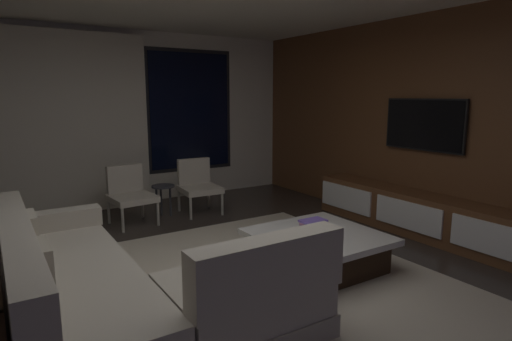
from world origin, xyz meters
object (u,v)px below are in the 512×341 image
at_px(media_console, 422,216).
at_px(mounted_tv, 424,125).
at_px(book_stack_on_coffee_table, 313,224).
at_px(accent_chair_by_curtain, 130,192).
at_px(accent_chair_near_window, 198,183).
at_px(coffee_table, 317,250).
at_px(side_stool, 163,191).
at_px(sectional_couch, 116,290).

height_order(media_console, mounted_tv, mounted_tv).
distance_m(book_stack_on_coffee_table, accent_chair_by_curtain, 2.64).
height_order(accent_chair_near_window, mounted_tv, mounted_tv).
distance_m(book_stack_on_coffee_table, accent_chair_near_window, 2.38).
bearing_deg(coffee_table, side_stool, 104.02).
distance_m(sectional_couch, accent_chair_by_curtain, 2.69).
bearing_deg(accent_chair_near_window, side_stool, 178.12).
xyz_separation_m(sectional_couch, accent_chair_by_curtain, (0.85, 2.55, 0.14)).
relative_size(accent_chair_near_window, accent_chair_by_curtain, 1.00).
bearing_deg(coffee_table, media_console, 2.07).
xyz_separation_m(sectional_couch, media_console, (3.70, 0.09, -0.04)).
xyz_separation_m(sectional_couch, coffee_table, (1.97, 0.02, -0.10)).
bearing_deg(sectional_couch, coffee_table, 0.69).
height_order(sectional_couch, side_stool, sectional_couch).
height_order(book_stack_on_coffee_table, side_stool, side_stool).
height_order(coffee_table, book_stack_on_coffee_table, book_stack_on_coffee_table).
relative_size(coffee_table, side_stool, 2.52).
bearing_deg(media_console, sectional_couch, -178.67).
height_order(side_stool, mounted_tv, mounted_tv).
relative_size(coffee_table, book_stack_on_coffee_table, 4.36).
height_order(accent_chair_near_window, accent_chair_by_curtain, same).
xyz_separation_m(accent_chair_near_window, mounted_tv, (2.02, -2.29, 0.92)).
height_order(book_stack_on_coffee_table, media_console, media_console).
bearing_deg(book_stack_on_coffee_table, media_console, -4.29).
xyz_separation_m(coffee_table, accent_chair_near_window, (-0.11, 2.55, 0.25)).
distance_m(book_stack_on_coffee_table, mounted_tv, 2.05).
relative_size(book_stack_on_coffee_table, media_console, 0.09).
bearing_deg(accent_chair_by_curtain, side_stool, 4.98).
xyz_separation_m(coffee_table, media_console, (1.73, 0.06, 0.06)).
height_order(sectional_couch, book_stack_on_coffee_table, sectional_couch).
height_order(coffee_table, media_console, media_console).
bearing_deg(coffee_table, mounted_tv, 7.77).
bearing_deg(mounted_tv, side_stool, 137.83).
distance_m(accent_chair_by_curtain, media_console, 3.77).
relative_size(sectional_couch, media_console, 0.81).
relative_size(side_stool, media_console, 0.15).
height_order(accent_chair_near_window, side_stool, accent_chair_near_window).
bearing_deg(accent_chair_near_window, mounted_tv, -48.60).
xyz_separation_m(media_console, mounted_tv, (0.18, 0.20, 1.10)).
relative_size(coffee_table, accent_chair_by_curtain, 1.49).
height_order(accent_chair_near_window, media_console, accent_chair_near_window).
bearing_deg(media_console, mounted_tv, 47.59).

